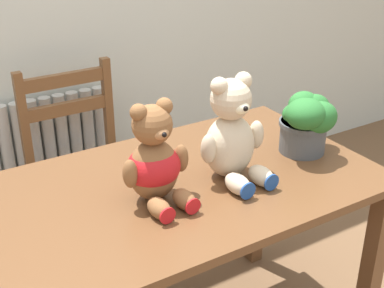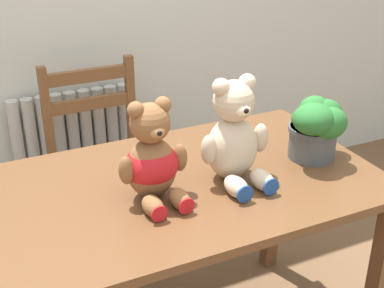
{
  "view_description": "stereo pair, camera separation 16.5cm",
  "coord_description": "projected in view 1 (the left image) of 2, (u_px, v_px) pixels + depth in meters",
  "views": [
    {
      "loc": [
        -0.76,
        -0.92,
        1.64
      ],
      "look_at": [
        0.01,
        0.35,
        0.92
      ],
      "focal_mm": 50.0,
      "sensor_mm": 36.0,
      "label": 1
    },
    {
      "loc": [
        -0.62,
        -0.99,
        1.64
      ],
      "look_at": [
        0.01,
        0.35,
        0.92
      ],
      "focal_mm": 50.0,
      "sensor_mm": 36.0,
      "label": 2
    }
  ],
  "objects": [
    {
      "name": "teddy_bear_left",
      "position": [
        155.0,
        162.0,
        1.59
      ],
      "size": [
        0.22,
        0.23,
        0.32
      ],
      "rotation": [
        0.0,
        0.0,
        3.19
      ],
      "color": "brown",
      "rests_on": "dining_table"
    },
    {
      "name": "radiator",
      "position": [
        53.0,
        169.0,
        2.73
      ],
      "size": [
        0.62,
        0.1,
        0.72
      ],
      "color": "beige",
      "rests_on": "ground_plane"
    },
    {
      "name": "dining_table",
      "position": [
        183.0,
        212.0,
        1.79
      ],
      "size": [
        1.28,
        0.77,
        0.77
      ],
      "color": "brown",
      "rests_on": "ground_plane"
    },
    {
      "name": "potted_plant",
      "position": [
        307.0,
        120.0,
        1.87
      ],
      "size": [
        0.23,
        0.2,
        0.22
      ],
      "color": "#4C5156",
      "rests_on": "dining_table"
    },
    {
      "name": "teddy_bear_right",
      "position": [
        232.0,
        135.0,
        1.7
      ],
      "size": [
        0.24,
        0.24,
        0.35
      ],
      "rotation": [
        0.0,
        0.0,
        3.17
      ],
      "color": "beige",
      "rests_on": "dining_table"
    },
    {
      "name": "wooden_chair_behind",
      "position": [
        83.0,
        168.0,
        2.48
      ],
      "size": [
        0.45,
        0.43,
        0.91
      ],
      "rotation": [
        0.0,
        0.0,
        3.14
      ],
      "color": "brown",
      "rests_on": "ground_plane"
    }
  ]
}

